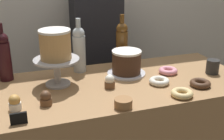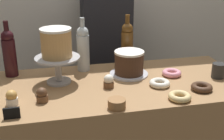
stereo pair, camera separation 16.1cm
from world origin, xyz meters
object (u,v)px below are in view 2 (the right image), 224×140
Objects in this scene: wine_bottle_clear at (83,48)px; donut_sugar at (160,83)px; cake_stand_pedestal at (58,65)px; donut_glazed at (180,97)px; barista_figure at (106,60)px; chocolate_round_cake at (129,62)px; donut_chocolate at (202,87)px; coffee_cup_ceramic at (218,71)px; white_layer_cake at (56,43)px; cupcake_caramel at (12,98)px; wine_bottle_amber at (127,43)px; cupcake_chocolate at (42,95)px; donut_pink at (172,73)px; cookie_stack at (117,104)px; price_sign_chalkboard at (12,113)px; wine_bottle_dark_red at (9,52)px; cupcake_vanilla at (109,82)px.

wine_bottle_clear is 2.91× the size of donut_sugar.
cake_stand_pedestal is 0.23m from wine_bottle_clear.
barista_figure is (-0.17, 0.95, -0.11)m from donut_glazed.
donut_glazed is at bearing -79.74° from barista_figure.
chocolate_round_cake is at bearing -88.16° from barista_figure.
coffee_cup_ceramic is (0.18, 0.14, 0.03)m from donut_chocolate.
white_layer_cake is 2.24× the size of cupcake_caramel.
donut_glazed is at bearing -77.52° from wine_bottle_amber.
coffee_cup_ceramic is (0.46, -0.32, -0.10)m from wine_bottle_amber.
white_layer_cake is 0.44m from chocolate_round_cake.
wine_bottle_amber is 4.38× the size of cupcake_chocolate.
wine_bottle_clear reaches higher than donut_chocolate.
cupcake_caramel is 0.90m from donut_pink.
cookie_stack is (-0.48, -0.09, 0.01)m from donut_chocolate.
white_layer_cake is 0.69m from donut_pink.
price_sign_chalkboard is (-0.22, -0.36, -0.20)m from white_layer_cake.
wine_bottle_clear is at bearing 151.39° from chocolate_round_cake.
wine_bottle_dark_red is (-0.26, 0.17, -0.08)m from white_layer_cake.
price_sign_chalkboard is at bearing -121.66° from white_layer_cake.
wine_bottle_amber is 4.65× the size of price_sign_chalkboard.
barista_figure is (0.39, 0.60, -0.20)m from cake_stand_pedestal.
cupcake_chocolate is (-0.25, -0.39, -0.11)m from wine_bottle_clear.
donut_chocolate and donut_sugar have the same top height.
cupcake_caramel is at bearing 171.10° from donut_glazed.
donut_chocolate is (0.56, -0.43, -0.13)m from wine_bottle_clear.
donut_sugar is at bearing -17.54° from cake_stand_pedestal.
wine_bottle_clear is (0.16, 0.16, 0.04)m from cake_stand_pedestal.
coffee_cup_ceramic is at bearing -18.98° from donut_pink.
cake_stand_pedestal is at bearing -176.13° from chocolate_round_cake.
barista_figure is (-0.26, 0.65, -0.11)m from donut_pink.
cookie_stack is 0.99× the size of coffee_cup_ceramic.
wine_bottle_clear is 0.51m from donut_sugar.
cupcake_chocolate is 0.19m from price_sign_chalkboard.
coffee_cup_ceramic reaches higher than cupcake_vanilla.
cookie_stack is (0.34, -0.14, -0.01)m from cupcake_chocolate.
barista_figure is at bearing 79.36° from cupcake_vanilla.
cupcake_caramel is 0.87× the size of coffee_cup_ceramic.
coffee_cup_ceramic is at bearing -35.30° from wine_bottle_amber.
wine_bottle_clear is at bearing 158.56° from coffee_cup_ceramic.
wine_bottle_amber is 0.40m from donut_sugar.
price_sign_chalkboard reaches higher than donut_chocolate.
donut_sugar is 1.60× the size of price_sign_chalkboard.
coffee_cup_ceramic is 0.05× the size of barista_figure.
cupcake_caramel is 0.76m from donut_sugar.
cupcake_vanilla is 1.00× the size of cupcake_caramel.
wine_bottle_clear is at bearing -173.35° from wine_bottle_amber.
white_layer_cake is at bearing -176.13° from chocolate_round_cake.
coffee_cup_ceramic is (0.90, -0.13, -0.06)m from cake_stand_pedestal.
cupcake_caramel is at bearing 177.23° from donut_chocolate.
donut_chocolate is at bearing -58.85° from wine_bottle_amber.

